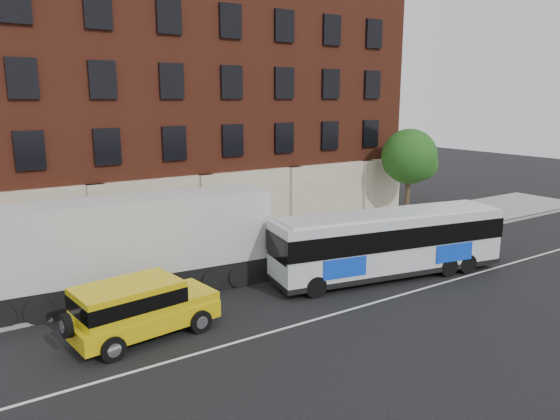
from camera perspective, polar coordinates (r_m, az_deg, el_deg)
ground at (r=20.69m, az=6.91°, el=-11.63°), size 120.00×120.00×0.00m
sidewalk at (r=27.67m, az=-5.26°, el=-5.23°), size 60.00×6.00×0.15m
kerb at (r=25.20m, az=-2.00°, el=-6.94°), size 60.00×0.25×0.15m
lane_line at (r=21.04m, az=6.01°, el=-11.17°), size 60.00×0.12×0.01m
building at (r=33.63m, az=-12.05°, el=10.63°), size 30.00×12.10×15.00m
sign_pole at (r=21.94m, az=-21.67°, el=-6.96°), size 0.30×0.20×2.50m
street_tree at (r=35.43m, az=13.95°, el=5.45°), size 3.60×3.60×6.20m
city_bus at (r=25.06m, az=11.81°, el=-3.35°), size 11.68×4.54×3.13m
yellow_suv at (r=19.23m, az=-15.27°, el=-10.07°), size 5.50×2.84×2.06m
shipping_container at (r=22.93m, az=-16.71°, el=-4.13°), size 12.83×3.68×4.22m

